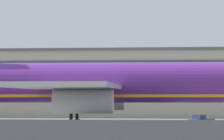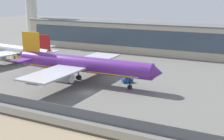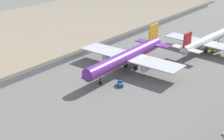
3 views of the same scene
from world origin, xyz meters
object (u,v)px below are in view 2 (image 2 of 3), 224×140
ops_van (18,56)px  cargo_jet_purple (80,65)px  baggage_tug (127,80)px  passenger_jet_silver (15,50)px  control_tower (31,0)px

ops_van → cargo_jet_purple: bearing=-23.1°
baggage_tug → cargo_jet_purple: bearing=-153.6°
passenger_jet_silver → ops_van: size_ratio=7.54×
cargo_jet_purple → control_tower: 93.10m
ops_van → baggage_tug: bearing=-12.3°
cargo_jet_purple → baggage_tug: 14.63m
baggage_tug → control_tower: size_ratio=0.09×
ops_van → control_tower: (-27.68, 40.73, 21.62)m
baggage_tug → ops_van: ops_van is taller
cargo_jet_purple → passenger_jet_silver: 41.77m
passenger_jet_silver → control_tower: size_ratio=1.06×
cargo_jet_purple → baggage_tug: cargo_jet_purple is taller
cargo_jet_purple → control_tower: (-70.02, 58.82, 17.46)m
ops_van → control_tower: control_tower is taller
passenger_jet_silver → baggage_tug: size_ratio=12.26×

